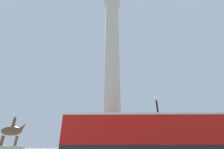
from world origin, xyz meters
name	(u,v)px	position (x,y,z in m)	size (l,w,h in m)	color
monument_column	(112,96)	(0.00, 0.00, 7.45)	(5.65, 5.65, 23.73)	#BCB29E
street_lamp	(161,135)	(3.96, -2.57, 3.43)	(0.38, 0.38, 6.56)	black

